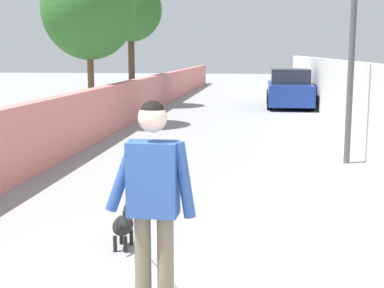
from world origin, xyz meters
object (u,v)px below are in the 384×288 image
at_px(car_near, 290,89).
at_px(lamp_post, 353,18).
at_px(dog, 124,224).
at_px(person_skateboarder, 153,195).
at_px(tree_left_mid, 89,9).
at_px(tree_left_far, 131,10).

bearing_deg(car_near, lamp_post, -176.96).
xyz_separation_m(dog, car_near, (16.52, -2.62, 0.44)).
bearing_deg(person_skateboarder, dog, 21.61).
xyz_separation_m(person_skateboarder, dog, (1.78, 0.71, -0.84)).
relative_size(tree_left_mid, lamp_post, 1.19).
distance_m(lamp_post, dog, 6.64).
bearing_deg(tree_left_mid, lamp_post, -124.41).
bearing_deg(tree_left_far, person_skateboarder, -165.87).
xyz_separation_m(tree_left_mid, car_near, (6.70, -6.13, -2.72)).
xyz_separation_m(tree_left_far, car_near, (0.70, -6.35, -3.11)).
xyz_separation_m(lamp_post, person_skateboarder, (-6.99, 2.52, -1.72)).
bearing_deg(person_skateboarder, tree_left_mid, 19.93).
bearing_deg(tree_left_far, car_near, -83.70).
bearing_deg(dog, lamp_post, -31.75).
distance_m(lamp_post, car_near, 11.52).
bearing_deg(person_skateboarder, lamp_post, -19.80).
bearing_deg(car_near, tree_left_far, 96.30).
bearing_deg(lamp_post, tree_left_mid, 55.59).
bearing_deg(car_near, person_skateboarder, 174.02).
relative_size(tree_left_far, lamp_post, 1.24).
height_order(dog, car_near, car_near).
relative_size(tree_left_mid, car_near, 1.18).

